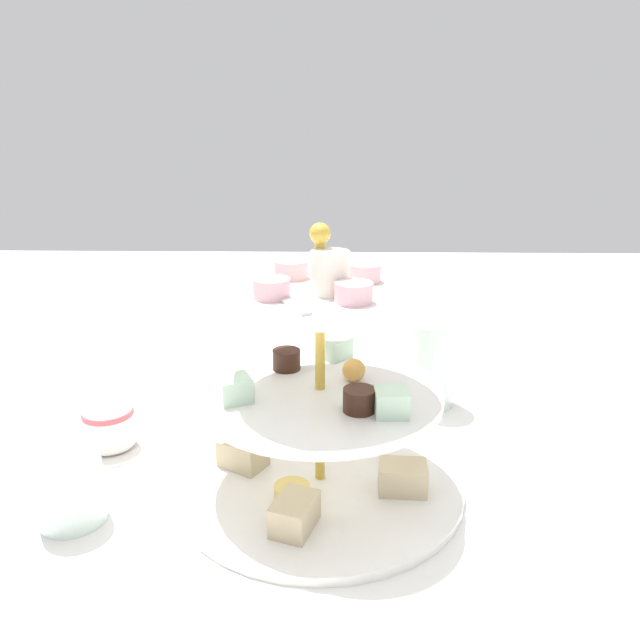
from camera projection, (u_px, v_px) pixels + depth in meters
ground_plane at (320, 485)px, 0.65m from camera, size 2.40×2.40×0.00m
tiered_serving_stand at (320, 412)px, 0.62m from camera, size 0.30×0.30×0.28m
water_glass_tall_right at (429, 364)px, 0.82m from camera, size 0.07×0.07×0.12m
water_glass_short_left at (69, 488)px, 0.58m from camera, size 0.06×0.06×0.07m
teacup_with_saucer at (110, 430)px, 0.71m from camera, size 0.09×0.09×0.05m
butter_knife_left at (630, 572)px, 0.52m from camera, size 0.16×0.07×0.00m
butter_knife_right at (230, 382)px, 0.90m from camera, size 0.11×0.15×0.00m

